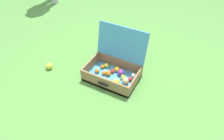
# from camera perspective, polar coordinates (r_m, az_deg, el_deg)

# --- Properties ---
(ground_plane) EXTENTS (16.00, 16.00, 0.00)m
(ground_plane) POSITION_cam_1_polar(r_m,az_deg,el_deg) (2.21, 2.49, -2.76)
(ground_plane) COLOR #569342
(open_suitcase) EXTENTS (0.56, 0.47, 0.51)m
(open_suitcase) POSITION_cam_1_polar(r_m,az_deg,el_deg) (2.19, 0.86, 0.70)
(open_suitcase) COLOR #4799C6
(open_suitcase) RESTS_ON ground
(stray_ball_on_grass) EXTENTS (0.08, 0.08, 0.08)m
(stray_ball_on_grass) POSITION_cam_1_polar(r_m,az_deg,el_deg) (2.43, -17.16, 1.06)
(stray_ball_on_grass) COLOR #CCDB38
(stray_ball_on_grass) RESTS_ON ground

